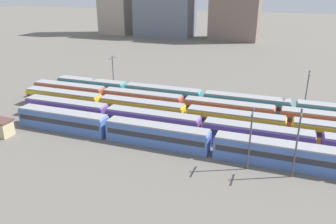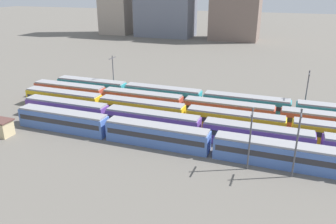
# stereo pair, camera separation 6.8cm
# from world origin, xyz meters

# --- Properties ---
(ground_plane) EXTENTS (600.00, 600.00, 0.00)m
(ground_plane) POSITION_xyz_m (0.00, 10.40, 0.00)
(ground_plane) COLOR #666059
(train_track_0) EXTENTS (93.60, 3.06, 3.75)m
(train_track_0) POSITION_xyz_m (39.36, 0.00, 1.90)
(train_track_0) COLOR #4C70BC
(train_track_0) RESTS_ON ground_plane
(train_track_1) EXTENTS (93.60, 3.06, 3.75)m
(train_track_1) POSITION_xyz_m (36.35, 5.20, 1.90)
(train_track_1) COLOR #6B429E
(train_track_1) RESTS_ON ground_plane
(train_track_2) EXTENTS (93.60, 3.06, 3.75)m
(train_track_2) POSITION_xyz_m (31.82, 10.40, 1.90)
(train_track_2) COLOR yellow
(train_track_2) RESTS_ON ground_plane
(train_track_3) EXTENTS (74.70, 3.06, 3.75)m
(train_track_3) POSITION_xyz_m (20.20, 15.60, 1.90)
(train_track_3) COLOR #BC4C38
(train_track_3) RESTS_ON ground_plane
(train_track_4) EXTENTS (74.70, 3.06, 3.75)m
(train_track_4) POSITION_xyz_m (23.00, 20.80, 1.90)
(train_track_4) COLOR teal
(train_track_4) RESTS_ON ground_plane
(catenary_pole_0) EXTENTS (0.24, 3.20, 10.32)m
(catenary_pole_0) POSITION_xyz_m (42.17, -2.76, 5.71)
(catenary_pole_0) COLOR #4C4C51
(catenary_pole_0) RESTS_ON ground_plane
(catenary_pole_1) EXTENTS (0.24, 3.20, 9.53)m
(catenary_pole_1) POSITION_xyz_m (44.07, 23.71, 5.30)
(catenary_pole_1) COLOR #4C4C51
(catenary_pole_1) RESTS_ON ground_plane
(catenary_pole_2) EXTENTS (0.24, 3.20, 9.68)m
(catenary_pole_2) POSITION_xyz_m (35.93, -2.77, 5.38)
(catenary_pole_2) COLOR #4C4C51
(catenary_pole_2) RESTS_ON ground_plane
(catenary_pole_3) EXTENTS (0.24, 3.20, 9.46)m
(catenary_pole_3) POSITION_xyz_m (-0.64, 23.62, 5.27)
(catenary_pole_3) COLOR #4C4C51
(catenary_pole_3) RESTS_ON ground_plane
(signal_hut) EXTENTS (3.60, 3.00, 3.04)m
(signal_hut) POSITION_xyz_m (-7.12, -6.02, 1.55)
(signal_hut) COLOR #C6B284
(signal_hut) RESTS_ON ground_plane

